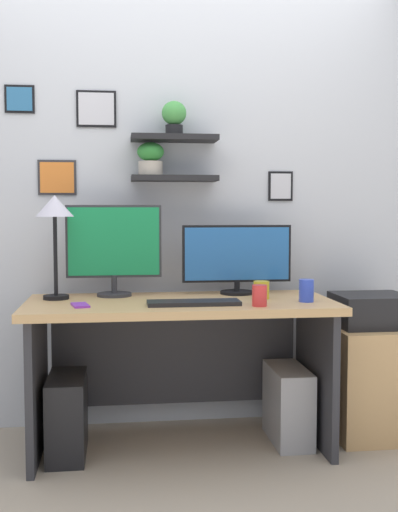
# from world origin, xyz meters

# --- Properties ---
(ground_plane) EXTENTS (8.00, 8.00, 0.00)m
(ground_plane) POSITION_xyz_m (0.00, 0.00, 0.00)
(ground_plane) COLOR tan
(back_wall_assembly) EXTENTS (4.40, 0.24, 2.70)m
(back_wall_assembly) POSITION_xyz_m (-0.00, 0.44, 1.36)
(back_wall_assembly) COLOR silver
(back_wall_assembly) RESTS_ON ground
(desk) EXTENTS (1.52, 0.68, 0.75)m
(desk) POSITION_xyz_m (0.00, 0.05, 0.54)
(desk) COLOR tan
(desk) RESTS_ON ground
(monitor_left) EXTENTS (0.49, 0.18, 0.47)m
(monitor_left) POSITION_xyz_m (-0.33, 0.22, 1.01)
(monitor_left) COLOR #2D2D33
(monitor_left) RESTS_ON desk
(monitor_right) EXTENTS (0.59, 0.18, 0.37)m
(monitor_right) POSITION_xyz_m (0.33, 0.22, 0.95)
(monitor_right) COLOR black
(monitor_right) RESTS_ON desk
(keyboard) EXTENTS (0.44, 0.14, 0.02)m
(keyboard) POSITION_xyz_m (0.05, -0.15, 0.76)
(keyboard) COLOR black
(keyboard) RESTS_ON desk
(computer_mouse) EXTENTS (0.06, 0.09, 0.03)m
(computer_mouse) POSITION_xyz_m (0.38, -0.11, 0.77)
(computer_mouse) COLOR #2D2D33
(computer_mouse) RESTS_ON desk
(desk_lamp) EXTENTS (0.19, 0.19, 0.52)m
(desk_lamp) POSITION_xyz_m (-0.62, 0.13, 1.17)
(desk_lamp) COLOR black
(desk_lamp) RESTS_ON desk
(cell_phone) EXTENTS (0.10, 0.15, 0.01)m
(cell_phone) POSITION_xyz_m (-0.48, -0.12, 0.76)
(cell_phone) COLOR purple
(cell_phone) RESTS_ON desk
(coffee_mug) EXTENTS (0.08, 0.08, 0.09)m
(coffee_mug) POSITION_xyz_m (0.41, 0.01, 0.80)
(coffee_mug) COLOR yellow
(coffee_mug) RESTS_ON desk
(pen_cup) EXTENTS (0.07, 0.07, 0.10)m
(pen_cup) POSITION_xyz_m (0.35, -0.23, 0.80)
(pen_cup) COLOR red
(pen_cup) RESTS_ON desk
(water_cup) EXTENTS (0.07, 0.07, 0.11)m
(water_cup) POSITION_xyz_m (0.61, -0.12, 0.81)
(water_cup) COLOR blue
(water_cup) RESTS_ON desk
(drawer_cabinet) EXTENTS (0.44, 0.50, 0.58)m
(drawer_cabinet) POSITION_xyz_m (1.03, 0.09, 0.29)
(drawer_cabinet) COLOR tan
(drawer_cabinet) RESTS_ON ground
(printer) EXTENTS (0.38, 0.34, 0.17)m
(printer) POSITION_xyz_m (1.03, 0.09, 0.67)
(printer) COLOR black
(printer) RESTS_ON drawer_cabinet
(computer_tower_left) EXTENTS (0.18, 0.40, 0.39)m
(computer_tower_left) POSITION_xyz_m (-0.56, -0.02, 0.20)
(computer_tower_left) COLOR black
(computer_tower_left) RESTS_ON ground
(computer_tower_right) EXTENTS (0.18, 0.40, 0.39)m
(computer_tower_right) POSITION_xyz_m (0.56, 0.03, 0.19)
(computer_tower_right) COLOR #99999E
(computer_tower_right) RESTS_ON ground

